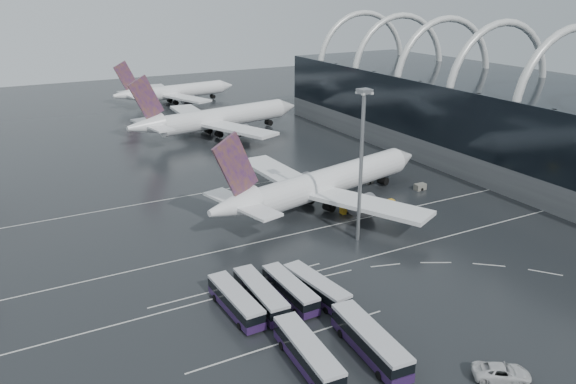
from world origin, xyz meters
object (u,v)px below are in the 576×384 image
floodlight_mast (362,148)px  gse_cart_belly_b (369,181)px  airliner_gate_c (174,92)px  bus_row_far_c (370,341)px  bus_row_near_c (290,289)px  van_curve_a (502,372)px  airliner_gate_b (216,119)px  airliner_main (323,184)px  gse_cart_belly_a (389,202)px  bus_row_near_b (260,295)px  bus_row_far_a (308,353)px  gse_cart_belly_d (420,187)px  bus_row_near_a (236,301)px  gse_cart_belly_e (333,183)px  gse_cart_belly_c (346,210)px  bus_row_near_d (316,288)px

floodlight_mast → gse_cart_belly_b: floodlight_mast is taller
airliner_gate_c → bus_row_far_c: airliner_gate_c is taller
airliner_gate_c → bus_row_far_c: (-27.08, -160.83, -2.46)m
bus_row_near_c → van_curve_a: (12.85, -26.57, -0.74)m
airliner_gate_b → floodlight_mast: floodlight_mast is taller
airliner_main → gse_cart_belly_b: size_ratio=29.58×
airliner_main → airliner_gate_b: bearing=73.9°
gse_cart_belly_a → bus_row_near_b: bearing=-151.1°
gse_cart_belly_b → bus_row_far_a: bearing=-132.3°
van_curve_a → gse_cart_belly_d: 63.34m
airliner_gate_c → bus_row_near_a: airliner_gate_c is taller
bus_row_near_b → gse_cart_belly_a: (39.88, 22.04, -1.20)m
airliner_gate_b → floodlight_mast: bearing=-103.8°
airliner_main → bus_row_far_c: airliner_main is taller
bus_row_far_a → van_curve_a: bus_row_far_a is taller
airliner_gate_c → bus_row_near_b: size_ratio=3.77×
bus_row_far_c → gse_cart_belly_a: 50.60m
airliner_gate_b → gse_cart_belly_e: 55.09m
airliner_main → bus_row_near_a: airliner_main is taller
gse_cart_belly_c → bus_row_near_b: bearing=-142.6°
van_curve_a → bus_row_far_a: bearing=89.3°
airliner_main → airliner_gate_c: bearing=73.1°
airliner_main → airliner_gate_c: 116.87m
bus_row_near_c → gse_cart_belly_b: bearing=-49.1°
bus_row_near_b → gse_cart_belly_e: 52.34m
airliner_gate_b → bus_row_far_c: 110.95m
gse_cart_belly_a → gse_cart_belly_c: gse_cart_belly_c is taller
airliner_gate_c → gse_cart_belly_d: 119.80m
bus_row_far_a → van_curve_a: 22.08m
bus_row_near_a → floodlight_mast: 34.00m
bus_row_far_c → bus_row_near_c: bearing=13.1°
bus_row_near_a → gse_cart_belly_c: size_ratio=5.70×
airliner_gate_c → bus_row_near_d: (-26.01, -146.55, -2.66)m
gse_cart_belly_c → gse_cart_belly_e: 16.38m
bus_row_near_a → gse_cart_belly_c: 40.27m
airliner_main → gse_cart_belly_c: bearing=-79.9°
bus_row_far_a → bus_row_near_d: bearing=-31.2°
airliner_main → floodlight_mast: size_ratio=2.12×
airliner_gate_c → gse_cart_belly_d: (17.62, -118.44, -3.67)m
bus_row_near_d → van_curve_a: bus_row_near_d is taller
bus_row_far_a → floodlight_mast: size_ratio=0.51×
bus_row_near_b → gse_cart_belly_c: 37.36m
van_curve_a → gse_cart_belly_d: size_ratio=2.59×
bus_row_far_c → gse_cart_belly_d: (44.70, 42.38, -1.21)m
bus_row_near_d → gse_cart_belly_e: bus_row_near_d is taller
bus_row_near_d → gse_cart_belly_b: size_ratio=6.73×
airliner_gate_c → gse_cart_belly_c: size_ratio=21.84×
airliner_gate_c → van_curve_a: bearing=-103.6°
airliner_main → gse_cart_belly_a: size_ratio=28.14×
floodlight_mast → gse_cart_belly_d: size_ratio=10.64×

